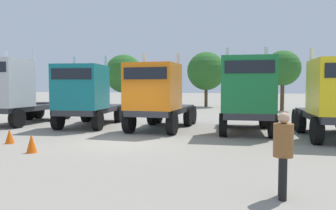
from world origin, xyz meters
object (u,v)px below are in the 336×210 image
semi_truck_silver (13,92)px  semi_truck_green (247,94)px  visitor_with_camera (283,148)px  traffic_cone_near (31,143)px  semi_truck_teal (86,95)px  semi_truck_orange (157,96)px  traffic_cone_mid (10,136)px

semi_truck_silver → semi_truck_green: 13.46m
visitor_with_camera → traffic_cone_near: size_ratio=2.66×
semi_truck_teal → semi_truck_orange: semi_truck_teal is taller
visitor_with_camera → semi_truck_silver: bearing=149.2°
semi_truck_orange → visitor_with_camera: (5.84, -8.73, -0.77)m
traffic_cone_near → semi_truck_green: bearing=45.3°
traffic_cone_mid → semi_truck_silver: bearing=131.8°
semi_truck_teal → semi_truck_silver: bearing=-95.2°
semi_truck_green → traffic_cone_mid: (-8.94, -5.65, -1.62)m
semi_truck_silver → semi_truck_teal: semi_truck_silver is taller
semi_truck_teal → traffic_cone_mid: bearing=-11.9°
semi_truck_green → traffic_cone_mid: 10.70m
semi_truck_silver → semi_truck_green: size_ratio=1.08×
semi_truck_orange → traffic_cone_near: (-2.33, -6.54, -1.47)m
semi_truck_silver → semi_truck_orange: bearing=87.0°
semi_truck_orange → traffic_cone_mid: 7.10m
semi_truck_green → visitor_with_camera: size_ratio=3.37×
semi_truck_orange → semi_truck_green: 4.49m
semi_truck_silver → semi_truck_teal: 4.68m
semi_truck_silver → traffic_cone_near: size_ratio=9.63×
semi_truck_green → traffic_cone_near: semi_truck_green is taller
semi_truck_silver → semi_truck_teal: size_ratio=0.98×
traffic_cone_mid → traffic_cone_near: bearing=-29.9°
semi_truck_green → traffic_cone_near: size_ratio=8.95×
semi_truck_teal → visitor_with_camera: semi_truck_teal is taller
traffic_cone_near → visitor_with_camera: bearing=-15.0°
visitor_with_camera → traffic_cone_mid: 10.89m
visitor_with_camera → traffic_cone_near: bearing=164.0°
semi_truck_orange → semi_truck_teal: bearing=-93.7°
semi_truck_orange → semi_truck_green: semi_truck_green is taller
semi_truck_teal → traffic_cone_mid: (-0.15, -5.46, -1.52)m
semi_truck_green → traffic_cone_mid: size_ratio=10.05×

